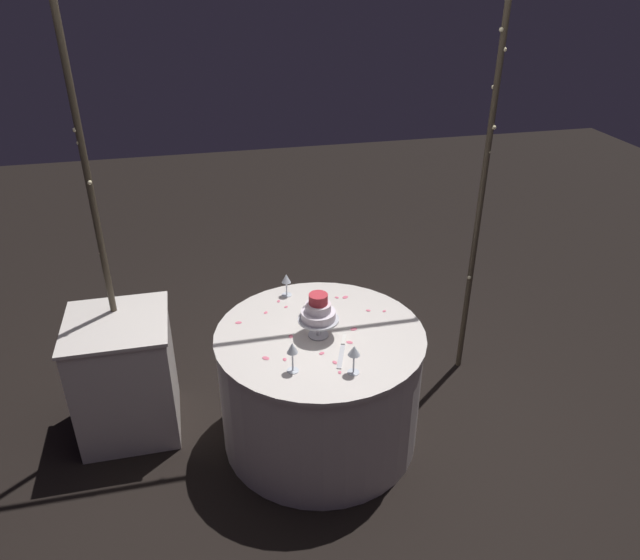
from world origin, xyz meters
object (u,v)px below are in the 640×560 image
wine_glass_1 (292,350)px  cake_knife (342,349)px  side_table (125,376)px  tiered_cake (318,312)px  main_table (320,386)px  wine_glass_0 (286,280)px  wine_glass_2 (354,353)px  decorative_arch (301,145)px

wine_glass_1 → cake_knife: 0.33m
side_table → tiered_cake: (1.08, -0.35, 0.50)m
main_table → wine_glass_0: bearing=102.9°
main_table → cake_knife: size_ratio=4.06×
tiered_cake → wine_glass_2: 0.37m
main_table → tiered_cake: 0.51m
tiered_cake → main_table: bearing=50.2°
side_table → cake_knife: size_ratio=2.64×
wine_glass_2 → wine_glass_0: bearing=102.8°
wine_glass_0 → wine_glass_1: (-0.10, -0.74, 0.02)m
side_table → cake_knife: 1.32m
decorative_arch → wine_glass_1: size_ratio=15.09×
decorative_arch → wine_glass_1: (-0.20, -0.75, -0.79)m
tiered_cake → cake_knife: tiered_cake is taller
main_table → wine_glass_0: size_ratio=8.01×
wine_glass_1 → wine_glass_2: (0.29, -0.08, -0.00)m
wine_glass_1 → wine_glass_0: bearing=82.2°
main_table → side_table: (-1.09, 0.34, 0.01)m
tiered_cake → wine_glass_1: 0.34m
cake_knife → wine_glass_1: bearing=-157.4°
tiered_cake → wine_glass_0: size_ratio=1.77×
decorative_arch → cake_knife: 1.11m
wine_glass_2 → decorative_arch: bearing=95.8°
main_table → cake_knife: (0.08, -0.17, 0.37)m
side_table → cake_knife: bearing=-23.5°
tiered_cake → cake_knife: (0.09, -0.16, -0.14)m
wine_glass_1 → wine_glass_2: bearing=-15.6°
decorative_arch → main_table: (0.00, -0.46, -1.27)m
side_table → wine_glass_2: 1.45m
wine_glass_1 → wine_glass_2: size_ratio=1.05×
decorative_arch → tiered_cake: bearing=-91.5°
wine_glass_0 → wine_glass_1: bearing=-97.8°
decorative_arch → tiered_cake: 0.90m
main_table → wine_glass_2: bearing=-77.3°
main_table → tiered_cake: bearing=-129.8°
main_table → side_table: size_ratio=1.54×
main_table → wine_glass_1: 0.60m
wine_glass_0 → main_table: bearing=-77.1°
wine_glass_1 → tiered_cake: bearing=55.2°
side_table → wine_glass_0: size_ratio=5.21×
decorative_arch → main_table: 1.35m
side_table → wine_glass_1: size_ratio=4.51×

